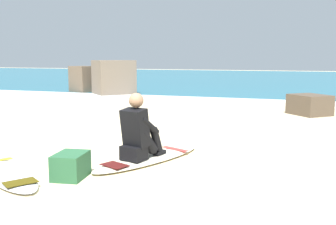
# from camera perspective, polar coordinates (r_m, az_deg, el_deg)

# --- Properties ---
(ground_plane) EXTENTS (80.00, 80.00, 0.00)m
(ground_plane) POSITION_cam_1_polar(r_m,az_deg,el_deg) (5.61, -6.50, -7.65)
(ground_plane) COLOR beige
(sea) EXTENTS (80.00, 28.00, 0.10)m
(sea) POSITION_cam_1_polar(r_m,az_deg,el_deg) (26.80, 14.21, 4.75)
(sea) COLOR teal
(sea) RESTS_ON ground
(breaking_foam) EXTENTS (80.00, 0.90, 0.11)m
(breaking_foam) POSITION_cam_1_polar(r_m,az_deg,el_deg) (13.25, 8.86, 1.69)
(breaking_foam) COLOR white
(breaking_foam) RESTS_ON ground
(surfboard_main) EXTENTS (1.28, 2.12, 0.08)m
(surfboard_main) POSITION_cam_1_polar(r_m,az_deg,el_deg) (5.82, -2.78, -6.67)
(surfboard_main) COLOR #EFE5C6
(surfboard_main) RESTS_ON ground
(surfer_seated) EXTENTS (0.50, 0.76, 0.95)m
(surfer_seated) POSITION_cam_1_polar(r_m,az_deg,el_deg) (5.61, -4.28, -3.05)
(surfer_seated) COLOR black
(surfer_seated) RESTS_ON surfboard_main
(surfboard_spare_near) EXTENTS (1.94, 1.53, 0.08)m
(surfboard_spare_near) POSITION_cam_1_polar(r_m,az_deg,el_deg) (5.53, -22.62, -8.09)
(surfboard_spare_near) COLOR silver
(surfboard_spare_near) RESTS_ON ground
(rock_outcrop_distant) EXTENTS (3.17, 2.14, 1.39)m
(rock_outcrop_distant) POSITION_cam_1_polar(r_m,az_deg,el_deg) (15.51, -8.93, 4.63)
(rock_outcrop_distant) COLOR brown
(rock_outcrop_distant) RESTS_ON ground
(shoreline_rock) EXTENTS (1.23, 1.24, 0.53)m
(shoreline_rock) POSITION_cam_1_polar(r_m,az_deg,el_deg) (10.96, 19.94, 1.07)
(shoreline_rock) COLOR brown
(shoreline_rock) RESTS_ON ground
(beach_bag) EXTENTS (0.43, 0.53, 0.32)m
(beach_bag) POSITION_cam_1_polar(r_m,az_deg,el_deg) (5.12, -13.99, -7.52)
(beach_bag) COLOR #285B38
(beach_bag) RESTS_ON ground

